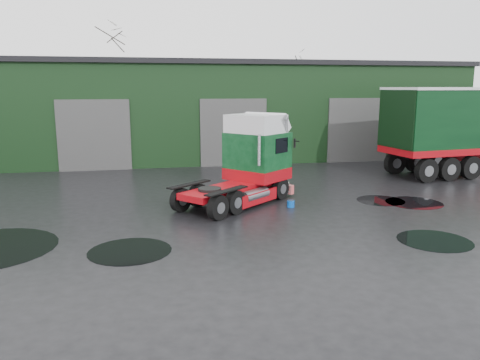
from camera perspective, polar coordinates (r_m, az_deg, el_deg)
name	(u,v)px	position (r m, az deg, el deg)	size (l,w,h in m)	color
ground	(255,240)	(14.62, 1.83, -7.36)	(100.00, 100.00, 0.00)	black
warehouse	(218,109)	(33.91, -2.74, 8.68)	(32.40, 12.40, 6.30)	black
hero_tractor	(233,161)	(18.51, -0.85, 2.34)	(2.46, 5.79, 3.60)	#0C3C1B
wash_bucket	(291,204)	(18.61, 6.21, -2.90)	(0.29, 0.29, 0.27)	#0845AE
tree_back_a	(110,86)	(43.56, -15.53, 10.95)	(4.40, 4.40, 9.50)	black
tree_back_b	(284,97)	(45.45, 5.41, 10.03)	(4.40, 4.40, 7.50)	black
puddle_0	(130,251)	(14.05, -13.28, -8.42)	(2.41, 2.41, 0.01)	black
puddle_1	(381,201)	(20.45, 16.77, -2.41)	(1.97, 1.97, 0.01)	black
puddle_3	(434,241)	(15.76, 22.62, -6.84)	(2.25, 2.25, 0.01)	black
puddle_4	(414,203)	(20.49, 20.45, -2.62)	(2.28, 2.28, 0.01)	black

